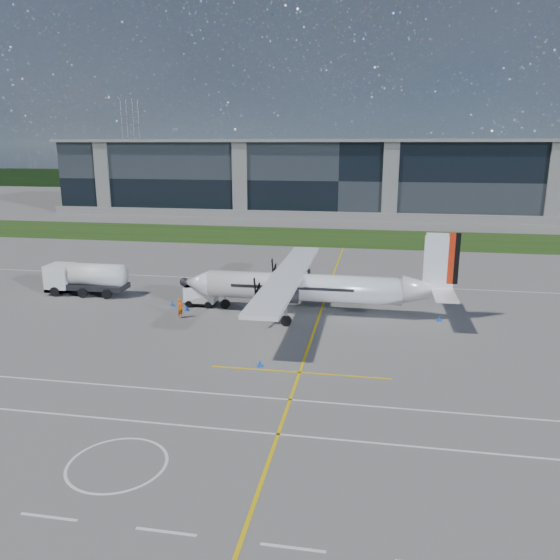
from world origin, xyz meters
TOP-DOWN VIEW (x-y plane):
  - ground at (0.00, 40.00)m, footprint 400.00×400.00m
  - grass_strip at (0.00, 48.00)m, footprint 400.00×18.00m
  - terminal_building at (0.00, 80.00)m, footprint 120.00×20.00m
  - tree_line at (0.00, 140.00)m, footprint 400.00×6.00m
  - pylon_west at (-80.00, 150.00)m, footprint 9.00×4.60m
  - yellow_taxiway_centerline at (3.00, 10.00)m, footprint 0.20×70.00m
  - white_lane_line at (0.00, -14.00)m, footprint 90.00×0.15m
  - turboprop_aircraft at (2.38, 7.13)m, footprint 24.31×25.21m
  - fuel_tanker_truck at (-21.22, 9.44)m, footprint 8.49×2.76m
  - baggage_tug at (-8.23, 7.76)m, footprint 3.09×1.85m
  - ground_crew_person at (-8.82, 3.85)m, footprint 0.78×0.94m
  - safety_cone_fwd at (-10.81, 7.11)m, footprint 0.36×0.36m
  - safety_cone_nose_stbd at (-9.35, 8.04)m, footprint 0.36×0.36m
  - safety_cone_nose_port at (-8.99, 5.95)m, footprint 0.36×0.36m
  - safety_cone_tail at (13.22, 6.76)m, footprint 0.36×0.36m
  - safety_cone_portwing at (0.22, -5.47)m, footprint 0.36×0.36m

SIDE VIEW (x-z plane):
  - ground at x=0.00m, z-range 0.00..0.00m
  - yellow_taxiway_centerline at x=3.00m, z-range 0.00..0.01m
  - white_lane_line at x=0.00m, z-range 0.00..0.01m
  - grass_strip at x=0.00m, z-range 0.00..0.04m
  - safety_cone_fwd at x=-10.81m, z-range 0.00..0.50m
  - safety_cone_nose_stbd at x=-9.35m, z-range 0.00..0.50m
  - safety_cone_nose_port at x=-8.99m, z-range 0.00..0.50m
  - safety_cone_tail at x=13.22m, z-range 0.00..0.50m
  - safety_cone_portwing at x=0.22m, z-range 0.00..0.50m
  - baggage_tug at x=-8.23m, z-range 0.00..1.85m
  - ground_crew_person at x=-8.82m, z-range 0.00..1.98m
  - fuel_tanker_truck at x=-21.22m, z-range 0.00..3.18m
  - tree_line at x=0.00m, z-range 0.00..6.00m
  - turboprop_aircraft at x=2.38m, z-range 0.00..7.56m
  - terminal_building at x=0.00m, z-range 0.00..15.00m
  - pylon_west at x=-80.00m, z-range 0.00..30.00m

